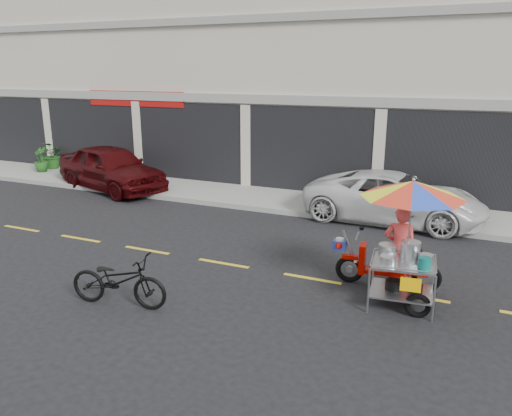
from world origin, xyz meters
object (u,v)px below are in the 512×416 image
at_px(white_pickup, 395,197).
at_px(near_bicycle, 119,280).
at_px(maroon_sedan, 111,168).
at_px(food_vendor_rig, 405,223).

xyz_separation_m(white_pickup, near_bicycle, (-3.58, -7.20, -0.19)).
relative_size(maroon_sedan, near_bicycle, 2.51).
relative_size(maroon_sedan, white_pickup, 0.94).
xyz_separation_m(near_bicycle, food_vendor_rig, (4.48, 2.31, 0.98)).
bearing_deg(near_bicycle, food_vendor_rig, -72.24).
bearing_deg(near_bicycle, white_pickup, -35.90).
bearing_deg(white_pickup, maroon_sedan, 93.59).
bearing_deg(food_vendor_rig, near_bicycle, -158.92).
distance_m(maroon_sedan, food_vendor_rig, 11.46).
bearing_deg(white_pickup, food_vendor_rig, -167.04).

